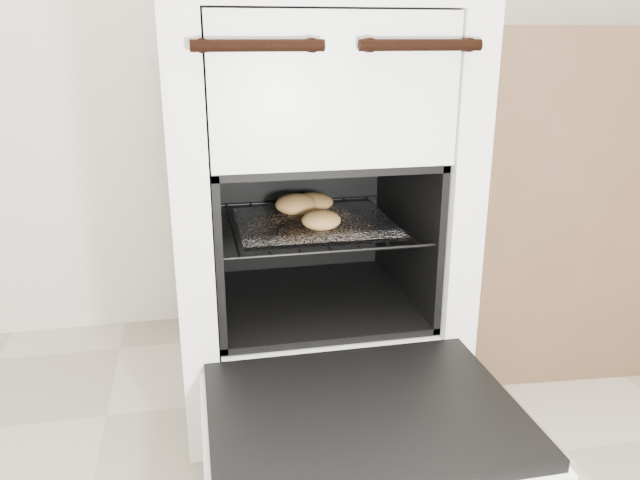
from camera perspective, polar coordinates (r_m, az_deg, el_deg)
The scene contains 6 objects.
stove at distance 1.55m, azimuth -1.18°, elevation 3.62°, with size 0.64×0.71×0.98m.
oven_door at distance 1.17m, azimuth 3.98°, elevation -15.74°, with size 0.57×0.45×0.04m.
oven_rack at distance 1.49m, azimuth -0.67°, elevation 1.54°, with size 0.46×0.45×0.01m.
foil_sheet at distance 1.47m, azimuth -0.51°, elevation 1.55°, with size 0.36×0.32×0.01m, color white.
baked_rolls at distance 1.51m, azimuth -1.11°, elevation 3.04°, with size 0.19×0.29×0.05m.
counter at distance 1.94m, azimuth 21.93°, elevation 4.30°, with size 0.89×0.59×0.89m, color brown.
Camera 1 is at (-0.10, -0.33, 0.86)m, focal length 35.00 mm.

